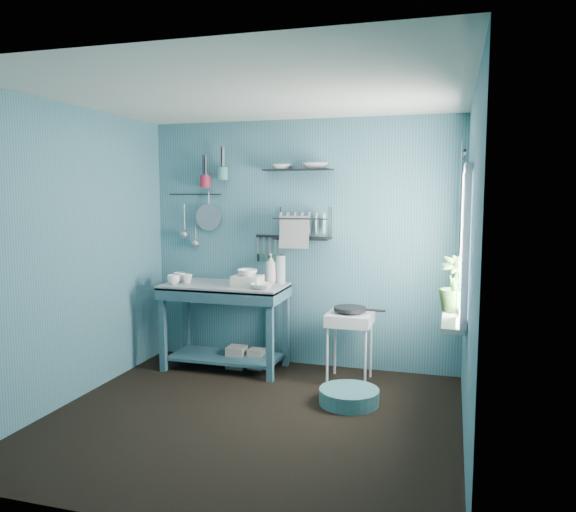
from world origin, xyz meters
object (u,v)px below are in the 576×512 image
(frying_pan, at_px, (350,309))
(dish_rack, at_px, (303,223))
(mug_left, at_px, (174,280))
(floor_basin, at_px, (349,396))
(mug_right, at_px, (179,277))
(colander, at_px, (209,217))
(water_bottle, at_px, (281,269))
(storage_tin_large, at_px, (237,357))
(soap_bottle, at_px, (271,268))
(wash_tub, at_px, (247,281))
(utensil_cup_magenta, at_px, (205,182))
(storage_tin_small, at_px, (256,359))
(potted_plant, at_px, (455,284))
(work_counter, at_px, (225,326))
(utensil_cup_teal, at_px, (223,173))
(mug_mid, at_px, (187,279))
(hotplate_stand, at_px, (349,347))

(frying_pan, bearing_deg, dish_rack, 152.15)
(mug_left, xyz_separation_m, floor_basin, (1.85, -0.44, -0.85))
(mug_right, bearing_deg, frying_pan, -1.07)
(mug_right, distance_m, colander, 0.71)
(colander, bearing_deg, frying_pan, -12.86)
(water_bottle, distance_m, floor_basin, 1.51)
(storage_tin_large, bearing_deg, soap_bottle, 25.11)
(wash_tub, distance_m, utensil_cup_magenta, 1.18)
(soap_bottle, height_order, storage_tin_small, soap_bottle)
(dish_rack, xyz_separation_m, floor_basin, (0.64, -0.85, -1.40))
(mug_right, distance_m, potted_plant, 2.75)
(frying_pan, bearing_deg, wash_tub, 179.26)
(utensil_cup_magenta, bearing_deg, storage_tin_small, -19.08)
(colander, xyz_separation_m, storage_tin_large, (0.41, -0.28, -1.40))
(work_counter, relative_size, potted_plant, 2.74)
(storage_tin_small, bearing_deg, floor_basin, -32.46)
(frying_pan, bearing_deg, mug_left, -175.86)
(wash_tub, relative_size, floor_basin, 0.55)
(mug_left, xyz_separation_m, storage_tin_small, (0.78, 0.24, -0.81))
(mug_right, height_order, storage_tin_large, mug_right)
(work_counter, height_order, mug_right, mug_right)
(storage_tin_small, bearing_deg, mug_left, -162.90)
(utensil_cup_teal, bearing_deg, utensil_cup_magenta, 180.00)
(mug_mid, distance_m, storage_tin_large, 0.94)
(colander, bearing_deg, mug_right, -119.50)
(water_bottle, distance_m, utensil_cup_teal, 1.17)
(wash_tub, height_order, frying_pan, wash_tub)
(colander, bearing_deg, mug_left, -108.76)
(mug_mid, distance_m, wash_tub, 0.63)
(frying_pan, relative_size, dish_rack, 0.55)
(dish_rack, bearing_deg, water_bottle, -178.48)
(storage_tin_large, xyz_separation_m, floor_basin, (1.27, -0.65, -0.04))
(hotplate_stand, xyz_separation_m, dish_rack, (-0.53, 0.28, 1.14))
(storage_tin_large, bearing_deg, frying_pan, -4.06)
(hotplate_stand, bearing_deg, potted_plant, -30.63)
(work_counter, xyz_separation_m, colander, (-0.31, 0.33, 1.08))
(utensil_cup_magenta, height_order, storage_tin_small, utensil_cup_magenta)
(storage_tin_large, distance_m, storage_tin_small, 0.20)
(work_counter, bearing_deg, soap_bottle, 30.78)
(storage_tin_large, bearing_deg, mug_left, -160.10)
(dish_rack, bearing_deg, mug_left, -167.47)
(mug_right, bearing_deg, soap_bottle, 12.26)
(storage_tin_large, bearing_deg, work_counter, -153.43)
(mug_left, distance_m, utensil_cup_teal, 1.20)
(wash_tub, xyz_separation_m, frying_pan, (1.02, -0.01, -0.22))
(storage_tin_small, bearing_deg, utensil_cup_teal, 153.23)
(work_counter, xyz_separation_m, hotplate_stand, (1.27, -0.03, -0.10))
(wash_tub, distance_m, soap_bottle, 0.30)
(soap_bottle, distance_m, storage_tin_large, 0.97)
(dish_rack, bearing_deg, utensil_cup_teal, 170.69)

